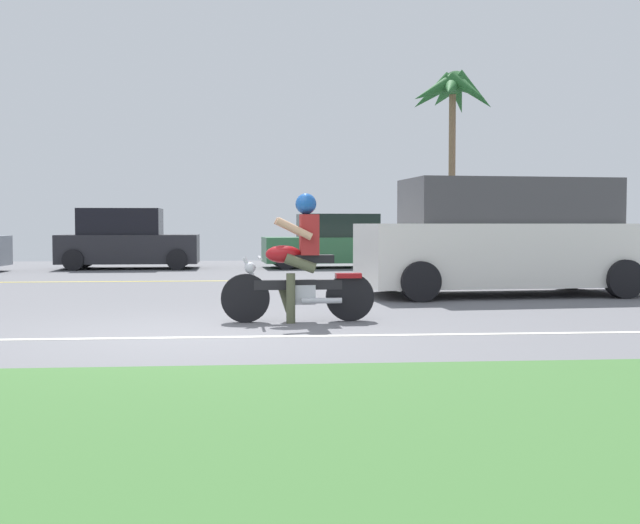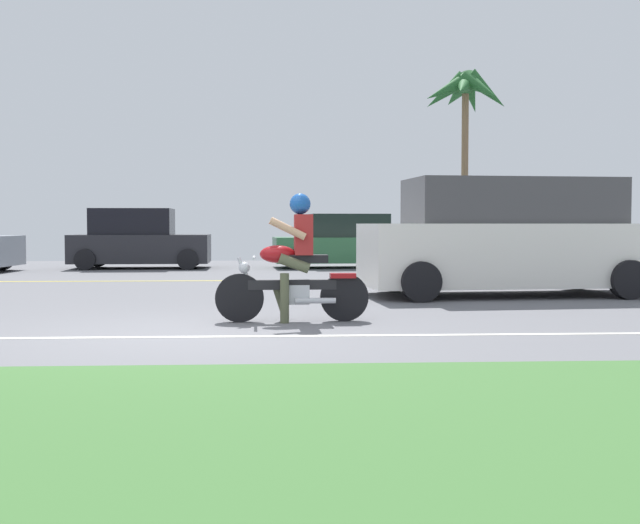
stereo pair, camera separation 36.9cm
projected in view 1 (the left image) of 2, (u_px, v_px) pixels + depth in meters
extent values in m
cube|color=slate|center=(215.00, 309.00, 11.72)|extent=(56.00, 30.00, 0.04)
cube|color=#3D6B33|center=(160.00, 428.00, 4.65)|extent=(56.00, 3.80, 0.06)
cube|color=silver|center=(202.00, 337.00, 8.58)|extent=(50.40, 0.12, 0.01)
cube|color=yellow|center=(227.00, 281.00, 17.13)|extent=(50.40, 0.12, 0.01)
cylinder|color=black|center=(245.00, 298.00, 9.89)|extent=(0.61, 0.11, 0.60)
cylinder|color=black|center=(350.00, 297.00, 10.04)|extent=(0.61, 0.11, 0.60)
cylinder|color=#B7BAC1|center=(253.00, 278.00, 9.89)|extent=(0.27, 0.06, 0.53)
cube|color=black|center=(298.00, 285.00, 9.96)|extent=(1.10, 0.13, 0.12)
cube|color=#B7BAC1|center=(302.00, 294.00, 9.97)|extent=(0.33, 0.21, 0.24)
ellipsoid|color=maroon|center=(283.00, 254.00, 9.92)|extent=(0.44, 0.24, 0.22)
cube|color=black|center=(314.00, 259.00, 9.97)|extent=(0.49, 0.23, 0.10)
cube|color=maroon|center=(348.00, 276.00, 10.02)|extent=(0.33, 0.17, 0.06)
cylinder|color=#B7BAC1|center=(260.00, 258.00, 9.89)|extent=(0.05, 0.63, 0.04)
sphere|color=#B7BAC1|center=(250.00, 268.00, 9.88)|extent=(0.14, 0.14, 0.14)
cylinder|color=#B7BAC1|center=(322.00, 301.00, 9.88)|extent=(0.51, 0.08, 0.07)
cube|color=maroon|center=(309.00, 235.00, 9.94)|extent=(0.23, 0.33, 0.50)
sphere|color=#194C9E|center=(306.00, 204.00, 9.92)|extent=(0.26, 0.26, 0.26)
cylinder|color=#51563D|center=(299.00, 263.00, 10.05)|extent=(0.41, 0.14, 0.25)
cylinder|color=#51563D|center=(300.00, 263.00, 9.85)|extent=(0.41, 0.14, 0.25)
cylinder|color=#51563D|center=(291.00, 298.00, 9.81)|extent=(0.11, 0.11, 0.62)
cylinder|color=#51563D|center=(286.00, 299.00, 10.07)|extent=(0.21, 0.12, 0.34)
cylinder|color=tan|center=(292.00, 228.00, 10.12)|extent=(0.46, 0.10, 0.28)
cylinder|color=tan|center=(294.00, 229.00, 9.72)|extent=(0.46, 0.10, 0.28)
cube|color=white|center=(502.00, 254.00, 13.72)|extent=(4.97, 2.27, 1.05)
cube|color=#444346|center=(508.00, 201.00, 13.70)|extent=(3.60, 1.90, 0.76)
cylinder|color=black|center=(570.00, 272.00, 14.96)|extent=(0.66, 0.27, 0.64)
cylinder|color=black|center=(390.00, 274.00, 14.37)|extent=(0.66, 0.27, 0.64)
cylinder|color=black|center=(624.00, 279.00, 13.11)|extent=(0.66, 0.27, 0.64)
cylinder|color=black|center=(420.00, 281.00, 12.53)|extent=(0.66, 0.27, 0.64)
cylinder|color=black|center=(636.00, 250.00, 14.14)|extent=(0.25, 0.59, 0.58)
cube|color=#232328|center=(129.00, 249.00, 21.86)|extent=(3.76, 1.73, 0.78)
cube|color=black|center=(121.00, 222.00, 21.80)|extent=(2.19, 1.47, 0.72)
cylinder|color=black|center=(73.00, 260.00, 20.91)|extent=(0.56, 0.19, 0.56)
cylinder|color=black|center=(177.00, 260.00, 21.18)|extent=(0.56, 0.19, 0.56)
cylinder|color=black|center=(85.00, 257.00, 22.56)|extent=(0.56, 0.19, 0.56)
cylinder|color=black|center=(181.00, 257.00, 22.84)|extent=(0.56, 0.19, 0.56)
cube|color=#2D663D|center=(330.00, 250.00, 22.37)|extent=(3.81, 1.92, 0.70)
cube|color=black|center=(337.00, 226.00, 22.37)|extent=(2.24, 1.58, 0.65)
cylinder|color=black|center=(370.00, 256.00, 23.41)|extent=(0.57, 0.22, 0.56)
cylinder|color=black|center=(279.00, 257.00, 22.99)|extent=(0.57, 0.22, 0.56)
cylinder|color=black|center=(383.00, 259.00, 21.77)|extent=(0.57, 0.22, 0.56)
cylinder|color=black|center=(286.00, 259.00, 21.35)|extent=(0.57, 0.22, 0.56)
cube|color=navy|center=(547.00, 251.00, 21.60)|extent=(4.56, 2.04, 0.67)
cube|color=black|center=(557.00, 227.00, 21.61)|extent=(2.68, 1.68, 0.62)
cylinder|color=black|center=(588.00, 257.00, 22.72)|extent=(0.57, 0.21, 0.56)
cylinder|color=black|center=(479.00, 258.00, 22.26)|extent=(0.57, 0.21, 0.56)
cylinder|color=black|center=(620.00, 260.00, 20.96)|extent=(0.57, 0.21, 0.56)
cylinder|color=black|center=(503.00, 261.00, 20.50)|extent=(0.57, 0.21, 0.56)
cylinder|color=brown|center=(452.00, 175.00, 24.98)|extent=(0.21, 0.21, 5.51)
sphere|color=#235B28|center=(453.00, 86.00, 24.85)|extent=(0.55, 0.55, 0.55)
cone|color=#235B28|center=(474.00, 92.00, 24.89)|extent=(1.49, 0.60, 1.37)
cone|color=#235B28|center=(458.00, 95.00, 25.47)|extent=(1.16, 1.52, 1.40)
cone|color=#235B28|center=(444.00, 95.00, 25.50)|extent=(0.82, 1.64, 0.98)
cone|color=#235B28|center=(432.00, 93.00, 25.18)|extent=(1.57, 1.30, 1.25)
cone|color=#235B28|center=(434.00, 90.00, 24.62)|extent=(1.65, 0.94, 1.10)
cone|color=#235B28|center=(450.00, 88.00, 24.22)|extent=(1.03, 1.66, 0.94)
cone|color=#235B28|center=(468.00, 89.00, 24.32)|extent=(1.26, 1.60, 1.18)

